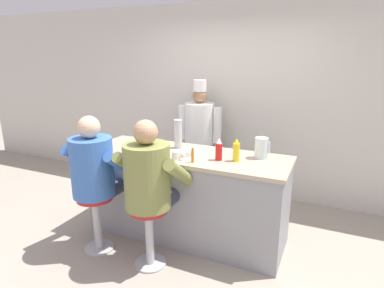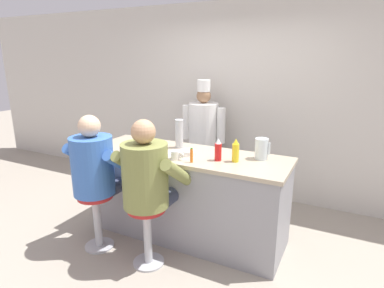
% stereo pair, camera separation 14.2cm
% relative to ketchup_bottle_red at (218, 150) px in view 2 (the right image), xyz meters
% --- Properties ---
extents(ground_plane, '(20.00, 20.00, 0.00)m').
position_rel_ketchup_bottle_red_xyz_m(ground_plane, '(-0.40, -0.29, -1.08)').
color(ground_plane, '#9E9384').
extents(wall_back, '(10.00, 0.06, 2.70)m').
position_rel_ketchup_bottle_red_xyz_m(wall_back, '(-0.40, 1.52, 0.27)').
color(wall_back, beige).
rests_on(wall_back, ground_plane).
extents(diner_counter, '(2.20, 0.74, 0.97)m').
position_rel_ketchup_bottle_red_xyz_m(diner_counter, '(-0.40, 0.08, -0.59)').
color(diner_counter, gray).
rests_on(diner_counter, ground_plane).
extents(ketchup_bottle_red, '(0.07, 0.07, 0.23)m').
position_rel_ketchup_bottle_red_xyz_m(ketchup_bottle_red, '(0.00, 0.00, 0.00)').
color(ketchup_bottle_red, red).
rests_on(ketchup_bottle_red, diner_counter).
extents(mustard_bottle_yellow, '(0.07, 0.07, 0.24)m').
position_rel_ketchup_bottle_red_xyz_m(mustard_bottle_yellow, '(0.17, 0.04, 0.00)').
color(mustard_bottle_yellow, yellow).
rests_on(mustard_bottle_yellow, diner_counter).
extents(hot_sauce_bottle_orange, '(0.03, 0.03, 0.15)m').
position_rel_ketchup_bottle_red_xyz_m(hot_sauce_bottle_orange, '(-0.21, -0.17, -0.04)').
color(hot_sauce_bottle_orange, orange).
rests_on(hot_sauce_bottle_orange, diner_counter).
extents(water_pitcher_clear, '(0.15, 0.13, 0.21)m').
position_rel_ketchup_bottle_red_xyz_m(water_pitcher_clear, '(0.37, 0.24, 0.00)').
color(water_pitcher_clear, silver).
rests_on(water_pitcher_clear, diner_counter).
extents(breakfast_plate, '(0.27, 0.27, 0.05)m').
position_rel_ketchup_bottle_red_xyz_m(breakfast_plate, '(-0.62, -0.11, -0.09)').
color(breakfast_plate, white).
rests_on(breakfast_plate, diner_counter).
extents(cereal_bowl, '(0.16, 0.16, 0.05)m').
position_rel_ketchup_bottle_red_xyz_m(cereal_bowl, '(-0.36, 0.03, -0.08)').
color(cereal_bowl, white).
rests_on(cereal_bowl, diner_counter).
extents(coffee_mug_white, '(0.14, 0.09, 0.09)m').
position_rel_ketchup_bottle_red_xyz_m(coffee_mug_white, '(-0.39, -0.16, -0.06)').
color(coffee_mug_white, white).
rests_on(coffee_mug_white, diner_counter).
extents(coffee_mug_tan, '(0.12, 0.08, 0.08)m').
position_rel_ketchup_bottle_red_xyz_m(coffee_mug_tan, '(-0.74, 0.08, -0.07)').
color(coffee_mug_tan, beige).
rests_on(coffee_mug_tan, diner_counter).
extents(cup_stack_steel, '(0.09, 0.09, 0.32)m').
position_rel_ketchup_bottle_red_xyz_m(cup_stack_steel, '(-0.57, 0.23, 0.06)').
color(cup_stack_steel, '#B7BABF').
rests_on(cup_stack_steel, diner_counter).
extents(diner_seated_blue, '(0.64, 0.63, 1.43)m').
position_rel_ketchup_bottle_red_xyz_m(diner_seated_blue, '(-1.12, -0.53, -0.21)').
color(diner_seated_blue, '#B2B5BA').
rests_on(diner_seated_blue, ground_plane).
extents(diner_seated_olive, '(0.65, 0.64, 1.44)m').
position_rel_ketchup_bottle_red_xyz_m(diner_seated_olive, '(-0.48, -0.53, -0.20)').
color(diner_seated_olive, '#B2B5BA').
rests_on(diner_seated_olive, ground_plane).
extents(cook_in_whites_near, '(0.65, 0.42, 1.66)m').
position_rel_ketchup_bottle_red_xyz_m(cook_in_whites_near, '(-0.71, 1.20, -0.16)').
color(cook_in_whites_near, '#232328').
rests_on(cook_in_whites_near, ground_plane).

